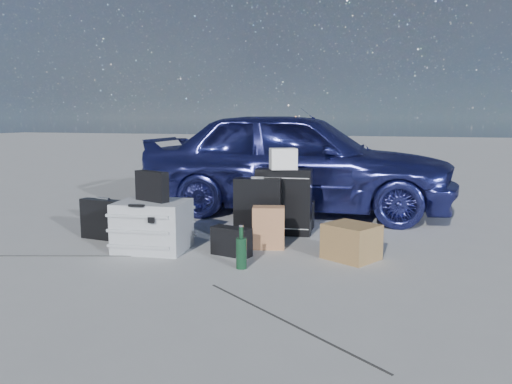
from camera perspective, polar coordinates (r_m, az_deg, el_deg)
ground at (r=4.44m, az=-4.06°, el=-7.30°), size 60.00×60.00×0.00m
car at (r=6.38m, az=4.68°, el=3.56°), size 3.97×1.78×1.32m
pelican_case at (r=4.67m, az=-11.71°, el=-3.79°), size 0.68×0.59×0.45m
laptop_bag at (r=4.63m, az=-11.82°, el=0.65°), size 0.37×0.21×0.27m
briefcase at (r=5.20m, az=-16.96°, el=-3.03°), size 0.53×0.16×0.40m
suitcase_left at (r=5.01m, az=0.17°, el=-1.89°), size 0.49×0.25×0.61m
suitcase_right at (r=5.18m, az=3.17°, el=-1.12°), size 0.59×0.27×0.68m
white_carton at (r=5.11m, az=3.12°, el=3.81°), size 0.33×0.30×0.21m
duffel_bag at (r=5.48m, az=3.36°, el=-2.62°), size 0.62×0.30×0.30m
flat_box_white at (r=5.47m, az=3.23°, el=-0.70°), size 0.43×0.38×0.06m
flat_box_black at (r=5.46m, az=3.20°, el=-0.04°), size 0.37×0.31×0.07m
kraft_bag at (r=4.64m, az=1.44°, el=-4.08°), size 0.33×0.25×0.39m
cardboard_box at (r=4.37m, az=10.85°, el=-5.60°), size 0.52×0.50×0.30m
messenger_bag at (r=4.42m, az=-2.83°, el=-5.66°), size 0.38×0.21×0.25m
green_bottle at (r=4.03m, az=-1.69°, el=-6.38°), size 0.12×0.12×0.34m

